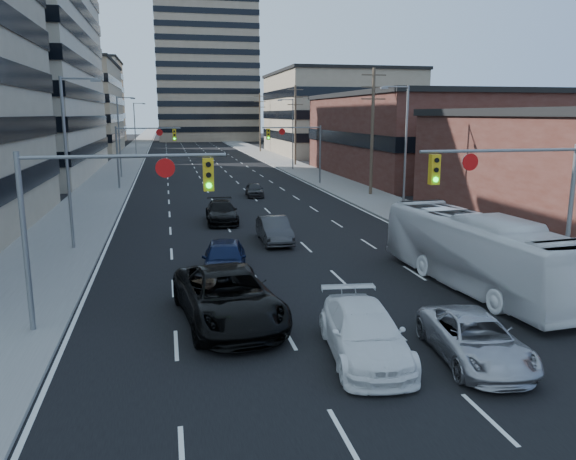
# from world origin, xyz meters

# --- Properties ---
(ground) EXTENTS (400.00, 400.00, 0.00)m
(ground) POSITION_xyz_m (0.00, 0.00, 0.00)
(ground) COLOR black
(ground) RESTS_ON ground
(road_surface) EXTENTS (18.00, 300.00, 0.02)m
(road_surface) POSITION_xyz_m (0.00, 130.00, 0.01)
(road_surface) COLOR black
(road_surface) RESTS_ON ground
(sidewalk_left) EXTENTS (5.00, 300.00, 0.15)m
(sidewalk_left) POSITION_xyz_m (-11.50, 130.00, 0.07)
(sidewalk_left) COLOR slate
(sidewalk_left) RESTS_ON ground
(sidewalk_right) EXTENTS (5.00, 300.00, 0.15)m
(sidewalk_right) POSITION_xyz_m (11.50, 130.00, 0.07)
(sidewalk_right) COLOR slate
(sidewalk_right) RESTS_ON ground
(office_left_far) EXTENTS (20.00, 30.00, 16.00)m
(office_left_far) POSITION_xyz_m (-24.00, 100.00, 8.00)
(office_left_far) COLOR gray
(office_left_far) RESTS_ON ground
(storefront_right_mid) EXTENTS (20.00, 30.00, 9.00)m
(storefront_right_mid) POSITION_xyz_m (24.00, 50.00, 4.50)
(storefront_right_mid) COLOR #472119
(storefront_right_mid) RESTS_ON ground
(office_right_far) EXTENTS (22.00, 28.00, 14.00)m
(office_right_far) POSITION_xyz_m (25.00, 88.00, 7.00)
(office_right_far) COLOR gray
(office_right_far) RESTS_ON ground
(apartment_tower) EXTENTS (26.00, 26.00, 58.00)m
(apartment_tower) POSITION_xyz_m (6.00, 150.00, 29.00)
(apartment_tower) COLOR gray
(apartment_tower) RESTS_ON ground
(bg_block_left) EXTENTS (24.00, 24.00, 20.00)m
(bg_block_left) POSITION_xyz_m (-28.00, 140.00, 10.00)
(bg_block_left) COLOR #ADA089
(bg_block_left) RESTS_ON ground
(bg_block_right) EXTENTS (22.00, 22.00, 12.00)m
(bg_block_right) POSITION_xyz_m (32.00, 130.00, 6.00)
(bg_block_right) COLOR gray
(bg_block_right) RESTS_ON ground
(signal_near_left) EXTENTS (6.59, 0.33, 6.00)m
(signal_near_left) POSITION_xyz_m (-7.45, 8.00, 4.33)
(signal_near_left) COLOR slate
(signal_near_left) RESTS_ON ground
(signal_near_right) EXTENTS (6.59, 0.33, 6.00)m
(signal_near_right) POSITION_xyz_m (7.45, 8.00, 4.33)
(signal_near_right) COLOR slate
(signal_near_right) RESTS_ON ground
(signal_far_left) EXTENTS (6.09, 0.33, 6.00)m
(signal_far_left) POSITION_xyz_m (-7.68, 45.00, 4.30)
(signal_far_left) COLOR slate
(signal_far_left) RESTS_ON ground
(signal_far_right) EXTENTS (6.09, 0.33, 6.00)m
(signal_far_right) POSITION_xyz_m (7.68, 45.00, 4.30)
(signal_far_right) COLOR slate
(signal_far_right) RESTS_ON ground
(utility_pole_block) EXTENTS (2.20, 0.28, 11.00)m
(utility_pole_block) POSITION_xyz_m (12.20, 36.00, 5.78)
(utility_pole_block) COLOR #4C3D2D
(utility_pole_block) RESTS_ON ground
(utility_pole_midblock) EXTENTS (2.20, 0.28, 11.00)m
(utility_pole_midblock) POSITION_xyz_m (12.20, 66.00, 5.78)
(utility_pole_midblock) COLOR #4C3D2D
(utility_pole_midblock) RESTS_ON ground
(utility_pole_distant) EXTENTS (2.20, 0.28, 11.00)m
(utility_pole_distant) POSITION_xyz_m (12.20, 96.00, 5.78)
(utility_pole_distant) COLOR #4C3D2D
(utility_pole_distant) RESTS_ON ground
(streetlight_left_near) EXTENTS (2.03, 0.22, 9.00)m
(streetlight_left_near) POSITION_xyz_m (-10.34, 20.00, 5.05)
(streetlight_left_near) COLOR slate
(streetlight_left_near) RESTS_ON ground
(streetlight_left_mid) EXTENTS (2.03, 0.22, 9.00)m
(streetlight_left_mid) POSITION_xyz_m (-10.34, 55.00, 5.05)
(streetlight_left_mid) COLOR slate
(streetlight_left_mid) RESTS_ON ground
(streetlight_left_far) EXTENTS (2.03, 0.22, 9.00)m
(streetlight_left_far) POSITION_xyz_m (-10.34, 90.00, 5.05)
(streetlight_left_far) COLOR slate
(streetlight_left_far) RESTS_ON ground
(streetlight_right_near) EXTENTS (2.03, 0.22, 9.00)m
(streetlight_right_near) POSITION_xyz_m (10.34, 25.00, 5.05)
(streetlight_right_near) COLOR slate
(streetlight_right_near) RESTS_ON ground
(streetlight_right_far) EXTENTS (2.03, 0.22, 9.00)m
(streetlight_right_far) POSITION_xyz_m (10.34, 60.00, 5.05)
(streetlight_right_far) COLOR slate
(streetlight_right_far) RESTS_ON ground
(black_pickup) EXTENTS (3.81, 6.94, 1.84)m
(black_pickup) POSITION_xyz_m (-3.57, 7.69, 0.92)
(black_pickup) COLOR black
(black_pickup) RESTS_ON ground
(white_van) EXTENTS (2.74, 5.49, 1.53)m
(white_van) POSITION_xyz_m (0.08, 3.96, 0.77)
(white_van) COLOR white
(white_van) RESTS_ON ground
(silver_suv) EXTENTS (2.76, 5.04, 1.34)m
(silver_suv) POSITION_xyz_m (3.18, 3.05, 0.67)
(silver_suv) COLOR #ACACB0
(silver_suv) RESTS_ON ground
(transit_bus) EXTENTS (3.50, 11.34, 3.11)m
(transit_bus) POSITION_xyz_m (6.96, 9.47, 1.56)
(transit_bus) COLOR white
(transit_bus) RESTS_ON ground
(sedan_blue) EXTENTS (2.50, 4.97, 1.63)m
(sedan_blue) POSITION_xyz_m (-3.11, 13.39, 0.81)
(sedan_blue) COLOR #0D1635
(sedan_blue) RESTS_ON ground
(sedan_grey_center) EXTENTS (1.56, 4.37, 1.44)m
(sedan_grey_center) POSITION_xyz_m (0.34, 19.54, 0.72)
(sedan_grey_center) COLOR #2F2F31
(sedan_grey_center) RESTS_ON ground
(sedan_black_far) EXTENTS (2.18, 5.03, 1.44)m
(sedan_black_far) POSITION_xyz_m (-2.00, 26.08, 0.72)
(sedan_black_far) COLOR black
(sedan_black_far) RESTS_ON ground
(sedan_grey_right) EXTENTS (1.62, 3.64, 1.22)m
(sedan_grey_right) POSITION_xyz_m (2.00, 37.62, 0.61)
(sedan_grey_right) COLOR #2B2C2E
(sedan_grey_right) RESTS_ON ground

